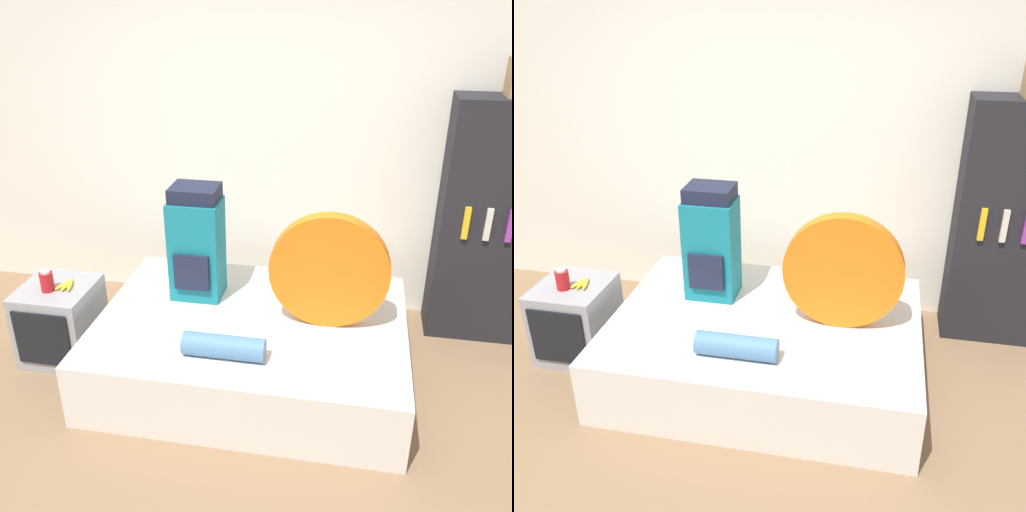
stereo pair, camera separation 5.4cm
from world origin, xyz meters
TOP-DOWN VIEW (x-y plane):
  - ground_plane at (0.00, 0.00)m, footprint 16.00×16.00m
  - wall_back at (0.00, 1.89)m, footprint 8.00×0.05m
  - bed at (0.03, 0.83)m, footprint 1.99×1.48m
  - backpack at (-0.40, 1.07)m, footprint 0.34×0.31m
  - tent_bag at (0.51, 0.86)m, footprint 0.75×0.10m
  - sleeping_roll at (-0.05, 0.38)m, footprint 0.48×0.14m
  - television at (-1.32, 0.79)m, footprint 0.48×0.51m
  - canister at (-1.34, 0.74)m, footprint 0.09×0.09m
  - banana_bunch at (-1.24, 0.81)m, footprint 0.12×0.16m
  - bookshelf at (1.66, 1.66)m, footprint 0.88×0.35m

SIDE VIEW (x-z plane):
  - ground_plane at x=0.00m, z-range 0.00..0.00m
  - bed at x=0.03m, z-range 0.00..0.43m
  - television at x=-1.32m, z-range 0.00..0.55m
  - sleeping_roll at x=-0.05m, z-range 0.43..0.57m
  - banana_bunch at x=-1.24m, z-range 0.54..0.57m
  - canister at x=-1.34m, z-range 0.54..0.69m
  - tent_bag at x=0.51m, z-range 0.43..1.18m
  - backpack at x=-0.40m, z-range 0.42..1.21m
  - bookshelf at x=1.66m, z-range 0.00..1.75m
  - wall_back at x=0.00m, z-range 0.00..2.60m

